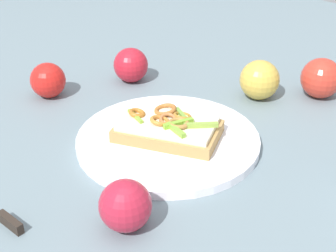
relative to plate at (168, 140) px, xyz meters
The scene contains 9 objects.
ground_plane 0.01m from the plate, ahead, with size 2.00×2.00×0.00m, color slate.
plate is the anchor object (origin of this frame).
sandwich 0.02m from the plate, 116.47° to the left, with size 0.20×0.16×0.04m.
apple_0 0.30m from the plate, behind, with size 0.07×0.07×0.07m, color red.
apple_1 0.22m from the plate, 62.87° to the right, with size 0.07×0.07×0.07m, color #B12036.
apple_2 0.25m from the plate, 86.05° to the left, with size 0.08×0.08×0.08m, color gold.
apple_3 0.27m from the plate, 149.22° to the left, with size 0.07×0.07×0.07m, color red.
apple_4 0.36m from the plate, 72.80° to the left, with size 0.08×0.08×0.08m, color red.
knife 0.30m from the plate, 95.65° to the right, with size 0.12×0.01×0.02m.
Camera 1 is at (0.48, -0.53, 0.45)m, focal length 52.42 mm.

